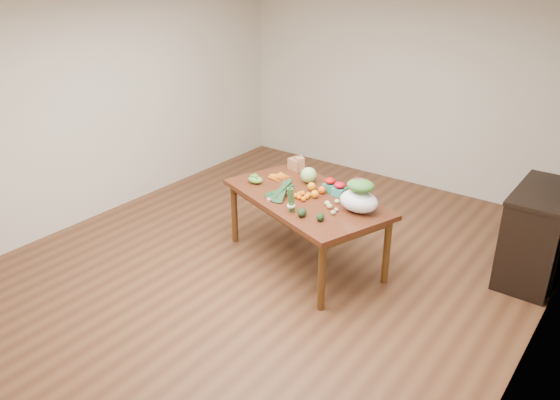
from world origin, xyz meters
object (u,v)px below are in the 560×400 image
Objects in this scene: salad_bag at (359,197)px; cabinet at (537,234)px; kale_bunch at (277,191)px; dining_table at (305,229)px; mandarin_cluster at (302,194)px; paper_bag at (296,163)px; cabbage at (309,175)px; asparagus_bundle at (291,200)px.

cabinet is at bearing 38.17° from salad_bag.
cabinet is 2.60m from kale_bunch.
mandarin_cluster is at bearing -71.71° from dining_table.
cabinet is (2.00, 1.11, 0.10)m from dining_table.
paper_bag is at bearing 152.10° from dining_table.
cabbage is at bearing -159.92° from cabinet.
cabbage is 0.84m from salad_bag.
kale_bunch is (-2.21, -1.33, 0.36)m from cabinet.
asparagus_bundle is (0.09, -0.39, 0.50)m from dining_table.
salad_bag reaches higher than cabbage.
cabbage is at bearing 106.76° from kale_bunch.
asparagus_bundle is 0.64m from salad_bag.
paper_bag is at bearing 129.52° from mandarin_cluster.
paper_bag is 0.58× the size of salad_bag.
dining_table is 0.54m from kale_bunch.
cabbage is at bearing 130.34° from asparagus_bundle.
mandarin_cluster is 0.35m from asparagus_bundle.
dining_table is 4.58× the size of salad_bag.
asparagus_bundle is (-1.92, -1.50, 0.40)m from cabinet.
asparagus_bundle is at bearing -57.49° from paper_bag.
asparagus_bundle reaches higher than cabinet.
cabinet reaches higher than kale_bunch.
cabinet is 2.47m from asparagus_bundle.
mandarin_cluster is (0.51, -0.61, -0.04)m from paper_bag.
paper_bag is at bearing 153.80° from salad_bag.
salad_bag is at bearing -21.59° from cabbage.
dining_table is 0.42m from mandarin_cluster.
cabinet is 4.68× the size of paper_bag.
salad_bag reaches higher than mandarin_cluster.
kale_bunch is at bearing -68.27° from paper_bag.
cabinet is 2.69× the size of salad_bag.
dining_table is at bearing -179.58° from salad_bag.
dining_table is 9.63× the size of mandarin_cluster.
salad_bag is (0.60, 0.07, 0.10)m from mandarin_cluster.
cabbage is (-0.18, 0.31, 0.46)m from dining_table.
salad_bag is (0.60, 0.00, 0.52)m from dining_table.
mandarin_cluster is at bearing -64.64° from cabbage.
cabbage is 0.42m from mandarin_cluster.
asparagus_bundle reaches higher than mandarin_cluster.
dining_table is at bearing -59.97° from cabbage.
mandarin_cluster is 0.72× the size of asparagus_bundle.
asparagus_bundle is at bearing -68.95° from cabbage.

